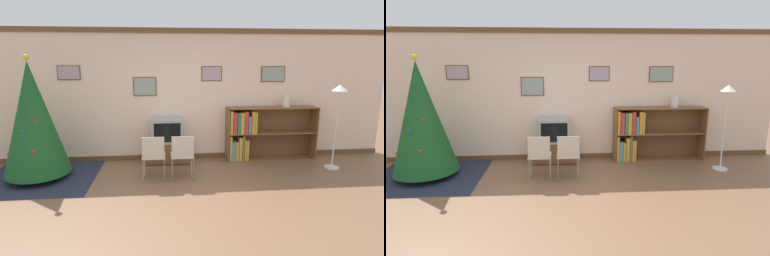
{
  "view_description": "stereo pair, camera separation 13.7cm",
  "coord_description": "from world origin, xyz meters",
  "views": [
    {
      "loc": [
        -0.22,
        -3.72,
        2.06
      ],
      "look_at": [
        0.25,
        1.36,
        0.92
      ],
      "focal_mm": 28.0,
      "sensor_mm": 36.0,
      "label": 1
    },
    {
      "loc": [
        -0.09,
        -3.73,
        2.06
      ],
      "look_at": [
        0.25,
        1.36,
        0.92
      ],
      "focal_mm": 28.0,
      "sensor_mm": 36.0,
      "label": 2
    }
  ],
  "objects": [
    {
      "name": "television",
      "position": [
        -0.18,
        2.21,
        0.69
      ],
      "size": [
        0.64,
        0.44,
        0.49
      ],
      "color": "#9E9E99",
      "rests_on": "tv_console"
    },
    {
      "name": "ground_plane",
      "position": [
        0.0,
        0.0,
        0.0
      ],
      "size": [
        24.0,
        24.0,
        0.0
      ],
      "primitive_type": "plane",
      "color": "brown"
    },
    {
      "name": "wall_back",
      "position": [
        0.0,
        2.51,
        1.35
      ],
      "size": [
        9.15,
        0.11,
        2.7
      ],
      "color": "beige",
      "rests_on": "ground_plane"
    },
    {
      "name": "tv_console",
      "position": [
        -0.18,
        2.21,
        0.22
      ],
      "size": [
        0.88,
        0.45,
        0.44
      ],
      "color": "#4C311E",
      "rests_on": "ground_plane"
    },
    {
      "name": "christmas_tree",
      "position": [
        -2.48,
        1.58,
        1.08
      ],
      "size": [
        1.1,
        1.1,
        2.16
      ],
      "color": "maroon",
      "rests_on": "area_rug"
    },
    {
      "name": "vase",
      "position": [
        2.32,
        2.29,
        1.24
      ],
      "size": [
        0.15,
        0.15,
        0.24
      ],
      "color": "silver",
      "rests_on": "bookshelf"
    },
    {
      "name": "standing_lamp",
      "position": [
        3.04,
        1.59,
        1.25
      ],
      "size": [
        0.28,
        0.28,
        1.63
      ],
      "color": "silver",
      "rests_on": "ground_plane"
    },
    {
      "name": "bookshelf",
      "position": [
        1.64,
        2.27,
        0.57
      ],
      "size": [
        1.9,
        0.36,
        1.12
      ],
      "color": "brown",
      "rests_on": "ground_plane"
    },
    {
      "name": "folding_chair_right",
      "position": [
        0.07,
        1.25,
        0.47
      ],
      "size": [
        0.4,
        0.4,
        0.82
      ],
      "color": "#BCB29E",
      "rests_on": "ground_plane"
    },
    {
      "name": "area_rug",
      "position": [
        -2.48,
        1.58,
        0.0
      ],
      "size": [
        1.98,
        1.77,
        0.01
      ],
      "color": "#23283D",
      "rests_on": "ground_plane"
    },
    {
      "name": "folding_chair_left",
      "position": [
        -0.43,
        1.25,
        0.47
      ],
      "size": [
        0.4,
        0.4,
        0.82
      ],
      "color": "#BCB29E",
      "rests_on": "ground_plane"
    }
  ]
}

